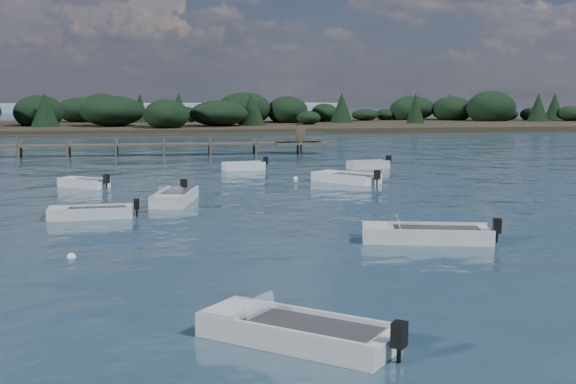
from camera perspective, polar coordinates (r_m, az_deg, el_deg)
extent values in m
plane|color=#192C3A|center=(80.42, -3.38, 3.72)|extent=(400.00, 400.00, 0.00)
cube|color=silver|center=(46.60, 4.60, 0.89)|extent=(4.21, 4.48, 0.74)
cube|color=silver|center=(47.50, 3.01, 1.56)|extent=(1.96, 1.89, 0.15)
cube|color=#29292B|center=(46.36, 4.95, 1.29)|extent=(3.04, 3.19, 0.13)
cube|color=silver|center=(45.83, 3.97, 1.33)|extent=(2.86, 3.33, 0.15)
cube|color=silver|center=(47.27, 5.23, 1.51)|extent=(2.86, 3.33, 0.15)
cube|color=black|center=(45.22, 7.05, 1.36)|extent=(0.47, 0.46, 0.58)
cylinder|color=black|center=(45.27, 7.04, 0.72)|extent=(0.15, 0.15, 0.58)
cube|color=#ABAFB2|center=(38.36, -8.92, -0.67)|extent=(2.67, 4.88, 0.72)
cube|color=#ABAFB2|center=(36.60, -9.49, -0.42)|extent=(1.75, 1.41, 0.14)
cube|color=#29292B|center=(38.67, -8.83, -0.09)|extent=(2.02, 3.36, 0.12)
cube|color=#ABAFB2|center=(38.15, -7.76, -0.05)|extent=(1.10, 4.54, 0.14)
cube|color=#ABAFB2|center=(38.47, -10.11, -0.04)|extent=(1.10, 4.54, 0.14)
cube|color=black|center=(40.75, -8.23, 0.61)|extent=(0.40, 0.36, 0.57)
cylinder|color=black|center=(40.81, -8.21, -0.08)|extent=(0.12, 0.12, 0.57)
cube|color=silver|center=(37.28, -9.26, 0.12)|extent=(1.25, 0.42, 0.43)
cube|color=#ABAFB2|center=(55.45, 6.34, 1.96)|extent=(3.35, 1.95, 0.73)
cube|color=#ABAFB2|center=(54.83, 5.26, 2.37)|extent=(1.00, 1.28, 0.15)
cube|color=#29292B|center=(55.53, 6.58, 2.33)|extent=(2.31, 1.47, 0.13)
cube|color=#ABAFB2|center=(54.91, 6.64, 2.35)|extent=(3.09, 0.85, 0.15)
cube|color=#ABAFB2|center=(55.90, 6.07, 2.46)|extent=(3.09, 0.85, 0.15)
cube|color=black|center=(56.29, 7.95, 2.59)|extent=(0.37, 0.41, 0.58)
cylinder|color=black|center=(56.34, 7.95, 2.08)|extent=(0.13, 0.13, 0.58)
cube|color=silver|center=(54.24, -3.54, 1.87)|extent=(3.28, 1.84, 0.72)
cube|color=silver|center=(53.85, -4.73, 2.26)|extent=(0.95, 1.24, 0.14)
cube|color=#29292B|center=(54.28, -3.29, 2.23)|extent=(2.26, 1.39, 0.12)
cube|color=silver|center=(53.67, -3.36, 2.26)|extent=(3.05, 0.75, 0.14)
cube|color=silver|center=(54.72, -3.72, 2.36)|extent=(3.05, 0.75, 0.14)
cube|color=black|center=(54.75, -1.77, 2.51)|extent=(0.35, 0.40, 0.57)
cylinder|color=black|center=(54.79, -1.77, 1.99)|extent=(0.12, 0.12, 0.57)
cube|color=#ABAFB2|center=(34.48, -15.33, -1.82)|extent=(3.83, 1.59, 0.63)
cube|color=#ABAFB2|center=(34.54, -17.72, -1.28)|extent=(0.96, 1.33, 0.13)
cube|color=#29292B|center=(34.42, -14.84, -1.32)|extent=(2.61, 1.26, 0.11)
cube|color=#ABAFB2|center=(33.77, -15.41, -1.39)|extent=(3.78, 0.26, 0.13)
cube|color=#ABAFB2|center=(35.08, -15.29, -1.05)|extent=(3.78, 0.26, 0.13)
cube|color=black|center=(34.35, -11.88, -0.94)|extent=(0.26, 0.32, 0.49)
cylinder|color=black|center=(34.41, -11.86, -1.65)|extent=(0.09, 0.09, 0.49)
cube|color=#ABAFB2|center=(16.90, 0.70, -11.49)|extent=(4.57, 4.21, 0.69)
cube|color=#ABAFB2|center=(17.65, -4.26, -9.28)|extent=(1.81, 1.86, 0.14)
cube|color=#29292B|center=(16.63, 1.81, -10.63)|extent=(3.24, 3.02, 0.12)
cube|color=#ABAFB2|center=(16.13, -0.70, -10.92)|extent=(3.57, 3.01, 0.14)
cube|color=#ABAFB2|center=(17.42, 1.99, -9.49)|extent=(3.57, 3.01, 0.14)
cube|color=black|center=(15.71, 8.78, -11.06)|extent=(0.43, 0.44, 0.54)
cylinder|color=black|center=(15.87, 8.75, -12.69)|extent=(0.14, 0.14, 0.54)
cube|color=silver|center=(17.19, -2.24, -8.90)|extent=(0.90, 1.03, 0.41)
cube|color=#ABAFB2|center=(28.57, 10.86, -3.61)|extent=(5.22, 3.03, 0.72)
cube|color=#ABAFB2|center=(28.36, 7.12, -2.75)|extent=(1.56, 1.90, 0.14)
cube|color=#29292B|center=(28.55, 11.66, -2.95)|extent=(3.61, 2.28, 0.12)
cube|color=#ABAFB2|center=(27.65, 11.05, -3.11)|extent=(4.78, 1.37, 0.14)
cube|color=#ABAFB2|center=(29.33, 10.71, -2.48)|extent=(4.78, 1.37, 0.14)
cube|color=black|center=(28.86, 16.19, -2.57)|extent=(0.37, 0.41, 0.56)
cylinder|color=black|center=(28.95, 16.15, -3.53)|extent=(0.13, 0.13, 0.56)
cube|color=silver|center=(28.36, 8.71, -2.28)|extent=(0.49, 1.32, 0.43)
cube|color=silver|center=(45.81, -15.83, 0.49)|extent=(3.24, 2.78, 0.67)
cube|color=silver|center=(46.54, -16.94, 1.04)|extent=(1.25, 1.35, 0.13)
cube|color=#29292B|center=(45.61, -15.61, 0.87)|extent=(2.29, 2.02, 0.12)
cube|color=silver|center=(45.34, -16.31, 0.90)|extent=(2.60, 1.85, 0.13)
cube|color=silver|center=(46.19, -15.39, 1.05)|extent=(2.60, 1.85, 0.13)
cube|color=black|center=(44.63, -14.15, 1.02)|extent=(0.41, 0.42, 0.53)
cylinder|color=black|center=(44.68, -14.13, 0.43)|extent=(0.13, 0.13, 0.53)
sphere|color=white|center=(26.39, -16.74, -4.97)|extent=(0.32, 0.32, 0.32)
sphere|color=white|center=(48.42, 0.62, 1.05)|extent=(0.32, 0.32, 0.32)
cube|color=#4B3F37|center=(69.08, 1.01, 3.90)|extent=(5.00, 3.20, 0.18)
cube|color=#4B3F37|center=(69.03, 1.01, 4.64)|extent=(0.80, 0.80, 1.60)
cylinder|color=#4B3F37|center=(68.34, -20.60, 2.85)|extent=(0.20, 0.20, 2.20)
cylinder|color=#4B3F37|center=(70.02, -20.34, 2.97)|extent=(0.20, 0.20, 2.20)
cylinder|color=#4B3F37|center=(67.66, -17.05, 2.97)|extent=(0.20, 0.20, 2.20)
cylinder|color=#4B3F37|center=(69.35, -16.87, 3.08)|extent=(0.20, 0.20, 2.20)
cylinder|color=#4B3F37|center=(67.24, -13.43, 3.07)|extent=(0.20, 0.20, 2.20)
cylinder|color=#4B3F37|center=(68.94, -13.34, 3.18)|extent=(0.20, 0.20, 2.20)
cylinder|color=#4B3F37|center=(67.09, -9.79, 3.16)|extent=(0.20, 0.20, 2.20)
cylinder|color=#4B3F37|center=(68.80, -9.79, 3.27)|extent=(0.20, 0.20, 2.20)
cylinder|color=#4B3F37|center=(67.22, -6.15, 3.23)|extent=(0.20, 0.20, 2.20)
cylinder|color=#4B3F37|center=(68.92, -6.24, 3.34)|extent=(0.20, 0.20, 2.20)
cylinder|color=#4B3F37|center=(67.61, -2.53, 3.30)|extent=(0.20, 0.20, 2.20)
cylinder|color=#4B3F37|center=(69.30, -2.71, 3.40)|extent=(0.20, 0.20, 2.20)
cylinder|color=#4B3F37|center=(68.26, 1.03, 3.35)|extent=(0.20, 0.20, 2.20)
cylinder|color=#4B3F37|center=(69.94, 0.77, 3.45)|extent=(0.20, 0.20, 2.20)
cube|color=black|center=(124.53, 6.12, 5.12)|extent=(190.00, 40.00, 1.60)
ellipsoid|color=black|center=(124.43, 6.14, 6.41)|extent=(180.50, 36.00, 4.40)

